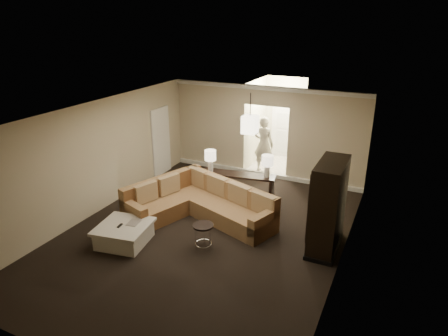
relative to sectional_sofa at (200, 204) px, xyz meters
The scene contains 19 objects.
ground 0.94m from the sectional_sofa, 54.81° to the right, with size 8.00×8.00×0.00m, color black.
wall_back 3.49m from the sectional_sofa, 81.39° to the left, with size 6.00×0.04×2.80m, color #BFB590.
wall_front 4.85m from the sectional_sofa, 83.95° to the right, with size 6.00×0.04×2.80m, color #BFB590.
wall_left 2.80m from the sectional_sofa, 164.22° to the right, with size 0.04×8.00×2.80m, color #BFB590.
wall_right 3.72m from the sectional_sofa, 11.43° to the right, with size 0.04×8.00×2.80m, color #BFB590.
ceiling 2.59m from the sectional_sofa, 54.81° to the right, with size 6.00×8.00×0.02m, color white.
crown_molding 4.05m from the sectional_sofa, 81.26° to the left, with size 6.00×0.10×0.12m, color silver.
baseboard 3.29m from the sectional_sofa, 81.26° to the left, with size 6.00×0.10×0.12m, color silver.
side_door 3.31m from the sectional_sofa, 139.74° to the left, with size 0.05×0.90×2.10m, color white.
foyer 4.75m from the sectional_sofa, 83.86° to the left, with size 1.44×2.02×2.80m.
sectional_sofa is the anchor object (origin of this frame).
coffee_table 1.99m from the sectional_sofa, 117.74° to the right, with size 1.24×1.24×0.45m.
console_table 1.38m from the sectional_sofa, 69.96° to the left, with size 2.03×0.78×0.77m.
armoire 3.14m from the sectional_sofa, ahead, with size 0.58×1.36×1.96m.
drink_table 1.41m from the sectional_sofa, 58.31° to the right, with size 0.45×0.45×0.56m.
table_lamp_left 1.44m from the sectional_sofa, 103.77° to the left, with size 0.31×0.31×0.59m.
table_lamp_right 2.04m from the sectional_sofa, 49.21° to the left, with size 0.31×0.31×0.59m.
pendant_light 2.60m from the sectional_sofa, 75.96° to the left, with size 0.38×0.38×1.09m.
person 3.67m from the sectional_sofa, 84.41° to the left, with size 0.72×0.48×2.00m, color silver.
Camera 1 is at (3.81, -7.04, 4.70)m, focal length 32.00 mm.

